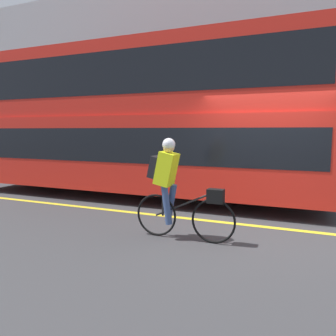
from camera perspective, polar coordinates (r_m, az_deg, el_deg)
name	(u,v)px	position (r m, az deg, el deg)	size (l,w,h in m)	color
ground_plane	(258,229)	(6.28, 15.42, -10.22)	(80.00, 80.00, 0.00)	#38383A
road_center_line	(259,226)	(6.45, 15.63, -9.74)	(50.00, 0.14, 0.01)	yellow
sidewalk_curb	(279,183)	(11.28, 18.81, -2.51)	(60.00, 2.58, 0.15)	gray
building_facade	(287,70)	(12.77, 19.95, 15.71)	(60.00, 0.30, 7.80)	#9E9EA3
bus	(138,116)	(8.90, -5.26, 8.96)	(9.60, 2.54, 3.91)	black
cyclist_on_bike	(174,185)	(5.37, 1.03, -3.03)	(1.71, 0.32, 1.66)	black
trash_bin	(100,160)	(13.41, -11.76, 1.35)	(0.59, 0.59, 0.90)	#515156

